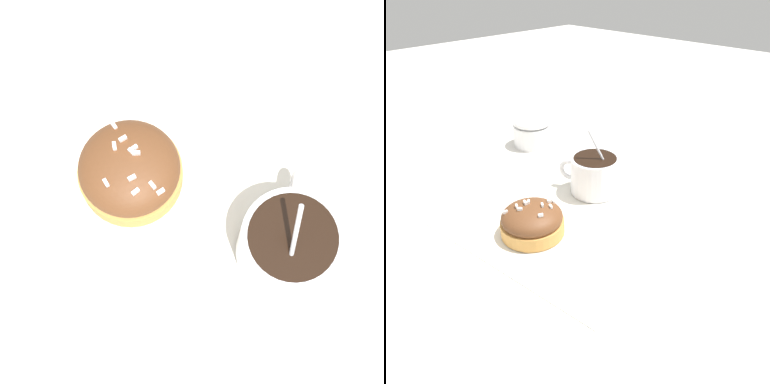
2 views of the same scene
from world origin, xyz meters
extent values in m
plane|color=silver|center=(0.00, 0.00, 0.00)|extent=(3.00, 3.00, 0.00)
cube|color=white|center=(0.00, 0.00, 0.00)|extent=(0.36, 0.36, 0.00)
cylinder|color=white|center=(0.08, 0.01, 0.03)|extent=(0.08, 0.08, 0.06)
cylinder|color=black|center=(0.08, 0.01, 0.06)|extent=(0.07, 0.07, 0.01)
torus|color=white|center=(0.06, 0.06, 0.04)|extent=(0.02, 0.04, 0.04)
ellipsoid|color=silver|center=(0.06, 0.03, 0.01)|extent=(0.03, 0.03, 0.01)
cylinder|color=silver|center=(0.08, 0.00, 0.06)|extent=(0.03, 0.05, 0.10)
cylinder|color=#D19347|center=(-0.08, 0.00, 0.01)|extent=(0.09, 0.09, 0.02)
ellipsoid|color=brown|center=(-0.08, 0.00, 0.03)|extent=(0.09, 0.09, 0.04)
cube|color=white|center=(-0.11, 0.02, 0.04)|extent=(0.01, 0.01, 0.00)
cube|color=white|center=(-0.06, -0.02, 0.05)|extent=(0.01, 0.01, 0.00)
cube|color=white|center=(-0.04, -0.01, 0.04)|extent=(0.01, 0.01, 0.00)
cube|color=white|center=(-0.08, 0.01, 0.05)|extent=(0.01, 0.01, 0.00)
cube|color=white|center=(-0.08, 0.01, 0.05)|extent=(0.01, 0.00, 0.00)
cube|color=white|center=(-0.09, 0.01, 0.05)|extent=(0.01, 0.01, 0.00)
cube|color=white|center=(-0.06, -0.01, 0.05)|extent=(0.01, 0.01, 0.00)
cube|color=white|center=(-0.05, -0.01, 0.05)|extent=(0.01, 0.01, 0.00)
cube|color=white|center=(-0.07, 0.01, 0.05)|extent=(0.01, 0.01, 0.00)
cube|color=white|center=(-0.08, -0.03, 0.05)|extent=(0.01, 0.01, 0.00)
cube|color=white|center=(-0.09, 0.01, 0.05)|extent=(0.01, 0.01, 0.00)
cylinder|color=white|center=(0.13, 0.24, 0.02)|extent=(0.08, 0.08, 0.05)
ellipsoid|color=white|center=(0.13, 0.24, 0.05)|extent=(0.08, 0.08, 0.03)
camera|label=1|loc=(0.07, -0.12, 0.56)|focal=60.00mm
camera|label=2|loc=(-0.35, -0.35, 0.34)|focal=35.00mm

